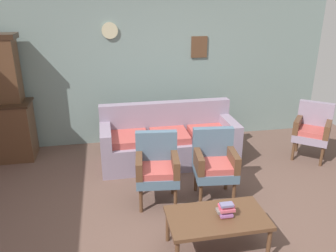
# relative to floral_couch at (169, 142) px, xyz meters

# --- Properties ---
(ground_plane) EXTENTS (7.68, 7.68, 0.00)m
(ground_plane) POSITION_rel_floral_couch_xyz_m (-0.19, -1.66, -0.32)
(ground_plane) COLOR brown
(wall_back_with_decor) EXTENTS (6.40, 0.09, 2.70)m
(wall_back_with_decor) POSITION_rel_floral_couch_xyz_m (-0.19, 0.97, 1.03)
(wall_back_with_decor) COLOR gray
(wall_back_with_decor) RESTS_ON ground
(floral_couch) EXTENTS (2.09, 0.80, 0.90)m
(floral_couch) POSITION_rel_floral_couch_xyz_m (0.00, 0.00, 0.00)
(floral_couch) COLOR gray
(floral_couch) RESTS_ON ground
(armchair_near_couch_end) EXTENTS (0.57, 0.54, 0.90)m
(armchair_near_couch_end) POSITION_rel_floral_couch_xyz_m (-0.35, -1.08, 0.17)
(armchair_near_couch_end) COLOR slate
(armchair_near_couch_end) RESTS_ON ground
(armchair_by_doorway) EXTENTS (0.57, 0.54, 0.90)m
(armchair_by_doorway) POSITION_rel_floral_couch_xyz_m (0.39, -1.10, 0.17)
(armchair_by_doorway) COLOR slate
(armchair_by_doorway) RESTS_ON ground
(wingback_chair_by_fireplace) EXTENTS (0.71, 0.71, 0.90)m
(wingback_chair_by_fireplace) POSITION_rel_floral_couch_xyz_m (2.27, -0.29, 0.17)
(wingback_chair_by_fireplace) COLOR gray
(wingback_chair_by_fireplace) RESTS_ON ground
(coffee_table) EXTENTS (1.00, 0.56, 0.42)m
(coffee_table) POSITION_rel_floral_couch_xyz_m (0.09, -2.10, 0.05)
(coffee_table) COLOR brown
(coffee_table) RESTS_ON ground
(book_stack_on_table) EXTENTS (0.17, 0.12, 0.15)m
(book_stack_on_table) POSITION_rel_floral_couch_xyz_m (0.17, -2.12, 0.17)
(book_stack_on_table) COLOR #AB4453
(book_stack_on_table) RESTS_ON coffee_table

